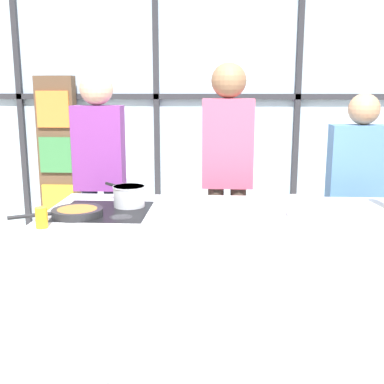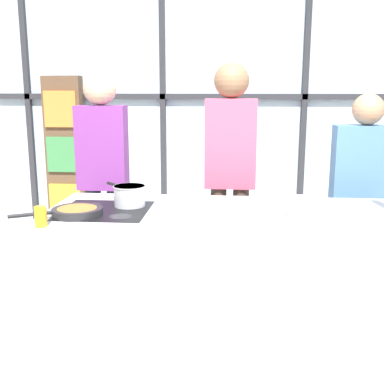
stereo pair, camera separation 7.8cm
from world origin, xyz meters
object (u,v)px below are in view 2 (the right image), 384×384
at_px(frying_pan, 76,211).
at_px(saucepan, 129,195).
at_px(spectator_center_left, 230,164).
at_px(white_plate, 305,200).
at_px(spectator_center_right, 362,191).
at_px(juice_glass_near, 41,217).
at_px(mixing_bowl, 305,212).
at_px(spectator_far_left, 103,168).

relative_size(frying_pan, saucepan, 1.59).
relative_size(spectator_center_left, white_plate, 6.55).
distance_m(spectator_center_left, white_plate, 0.70).
height_order(spectator_center_left, spectator_center_right, spectator_center_left).
distance_m(frying_pan, white_plate, 1.43).
bearing_deg(saucepan, white_plate, 11.20).
height_order(spectator_center_left, white_plate, spectator_center_left).
relative_size(frying_pan, juice_glass_near, 4.36).
xyz_separation_m(frying_pan, mixing_bowl, (1.29, 0.07, 0.01)).
relative_size(frying_pan, mixing_bowl, 2.37).
bearing_deg(spectator_center_left, frying_pan, 47.77).
distance_m(spectator_center_left, mixing_bowl, 0.99).
xyz_separation_m(spectator_center_right, saucepan, (-1.57, -0.70, 0.09)).
bearing_deg(spectator_center_left, spectator_center_right, 180.00).
bearing_deg(frying_pan, spectator_far_left, 96.11).
distance_m(spectator_far_left, spectator_center_left, 0.97).
distance_m(saucepan, juice_glass_near, 0.61).
height_order(spectator_far_left, white_plate, spectator_far_left).
relative_size(frying_pan, white_plate, 1.72).
bearing_deg(spectator_center_right, frying_pan, 27.48).
height_order(spectator_far_left, saucepan, spectator_far_left).
distance_m(spectator_far_left, frying_pan, 0.96).
relative_size(spectator_far_left, frying_pan, 3.68).
relative_size(spectator_far_left, saucepan, 5.86).
bearing_deg(mixing_bowl, saucepan, 169.78).
relative_size(spectator_center_right, frying_pan, 3.36).
relative_size(spectator_center_left, mixing_bowl, 9.04).
bearing_deg(frying_pan, white_plate, 19.26).
xyz_separation_m(spectator_far_left, saucepan, (0.36, -0.70, -0.05)).
relative_size(spectator_far_left, spectator_center_left, 0.97).
xyz_separation_m(spectator_center_right, mixing_bowl, (-0.53, -0.88, 0.06)).
relative_size(spectator_center_left, frying_pan, 3.81).
xyz_separation_m(spectator_center_left, spectator_center_right, (0.96, -0.00, -0.18)).
bearing_deg(mixing_bowl, frying_pan, -177.01).
xyz_separation_m(spectator_far_left, juice_glass_near, (-0.01, -1.19, -0.06)).
bearing_deg(spectator_center_right, spectator_far_left, 0.00).
relative_size(spectator_far_left, white_plate, 6.33).
bearing_deg(saucepan, spectator_center_left, 48.81).
bearing_deg(juice_glass_near, spectator_far_left, 89.65).
relative_size(spectator_far_left, spectator_center_right, 1.10).
xyz_separation_m(spectator_center_left, saucepan, (-0.61, -0.70, -0.09)).
bearing_deg(spectator_far_left, mixing_bowl, 147.67).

